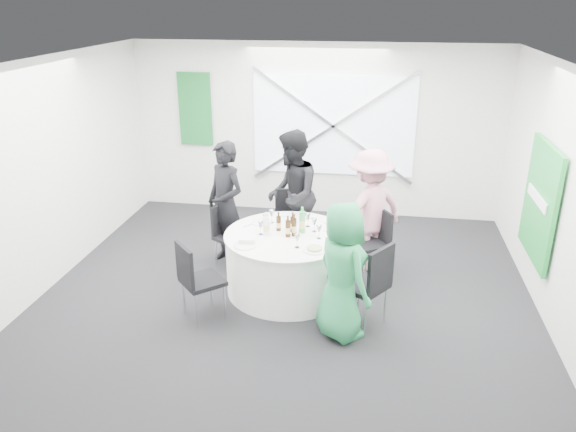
# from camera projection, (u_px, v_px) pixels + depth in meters

# --- Properties ---
(floor) EXTENTS (6.00, 6.00, 0.00)m
(floor) POSITION_uv_depth(u_px,v_px,m) (285.00, 297.00, 6.92)
(floor) COLOR black
(floor) RESTS_ON ground
(ceiling) EXTENTS (6.00, 6.00, 0.00)m
(ceiling) POSITION_uv_depth(u_px,v_px,m) (285.00, 64.00, 5.88)
(ceiling) COLOR silver
(ceiling) RESTS_ON wall_back
(wall_back) EXTENTS (6.00, 0.00, 6.00)m
(wall_back) POSITION_uv_depth(u_px,v_px,m) (315.00, 131.00, 9.15)
(wall_back) COLOR silver
(wall_back) RESTS_ON floor
(wall_front) EXTENTS (6.00, 0.00, 6.00)m
(wall_front) POSITION_uv_depth(u_px,v_px,m) (210.00, 339.00, 3.65)
(wall_front) COLOR silver
(wall_front) RESTS_ON floor
(wall_left) EXTENTS (0.00, 6.00, 6.00)m
(wall_left) POSITION_uv_depth(u_px,v_px,m) (43.00, 177.00, 6.84)
(wall_left) COLOR silver
(wall_left) RESTS_ON floor
(wall_right) EXTENTS (0.00, 6.00, 6.00)m
(wall_right) POSITION_uv_depth(u_px,v_px,m) (563.00, 204.00, 5.96)
(wall_right) COLOR silver
(wall_right) RESTS_ON floor
(window_panel) EXTENTS (2.60, 0.03, 1.60)m
(window_panel) POSITION_uv_depth(u_px,v_px,m) (333.00, 126.00, 9.03)
(window_panel) COLOR white
(window_panel) RESTS_ON wall_back
(window_brace_a) EXTENTS (2.63, 0.05, 1.84)m
(window_brace_a) POSITION_uv_depth(u_px,v_px,m) (333.00, 126.00, 9.00)
(window_brace_a) COLOR silver
(window_brace_a) RESTS_ON window_panel
(window_brace_b) EXTENTS (2.63, 0.05, 1.84)m
(window_brace_b) POSITION_uv_depth(u_px,v_px,m) (333.00, 126.00, 9.00)
(window_brace_b) COLOR silver
(window_brace_b) RESTS_ON window_panel
(green_banner) EXTENTS (0.55, 0.04, 1.20)m
(green_banner) POSITION_uv_depth(u_px,v_px,m) (195.00, 109.00, 9.29)
(green_banner) COLOR #125C27
(green_banner) RESTS_ON wall_back
(green_sign) EXTENTS (0.05, 1.20, 1.40)m
(green_sign) POSITION_uv_depth(u_px,v_px,m) (540.00, 202.00, 6.59)
(green_sign) COLOR #1A9032
(green_sign) RESTS_ON wall_right
(banquet_table) EXTENTS (1.56, 1.56, 0.76)m
(banquet_table) POSITION_uv_depth(u_px,v_px,m) (288.00, 262.00, 6.96)
(banquet_table) COLOR white
(banquet_table) RESTS_ON floor
(chair_back) EXTENTS (0.48, 0.49, 0.94)m
(chair_back) POSITION_uv_depth(u_px,v_px,m) (289.00, 218.00, 7.88)
(chair_back) COLOR black
(chair_back) RESTS_ON floor
(chair_back_left) EXTENTS (0.53, 0.53, 0.84)m
(chair_back_left) POSITION_uv_depth(u_px,v_px,m) (227.00, 231.00, 7.60)
(chair_back_left) COLOR black
(chair_back_left) RESTS_ON floor
(chair_back_right) EXTENTS (0.55, 0.55, 0.88)m
(chair_back_right) POSITION_uv_depth(u_px,v_px,m) (376.00, 237.00, 7.34)
(chair_back_right) COLOR black
(chair_back_right) RESTS_ON floor
(chair_front_right) EXTENTS (0.64, 0.64, 1.01)m
(chair_front_right) POSITION_uv_depth(u_px,v_px,m) (370.00, 280.00, 6.09)
(chair_front_right) COLOR black
(chair_front_right) RESTS_ON floor
(chair_front_left) EXTENTS (0.60, 0.60, 0.94)m
(chair_front_left) POSITION_uv_depth(u_px,v_px,m) (195.00, 276.00, 6.26)
(chair_front_left) COLOR black
(chair_front_left) RESTS_ON floor
(person_man_back_left) EXTENTS (0.75, 0.69, 1.71)m
(person_man_back_left) POSITION_uv_depth(u_px,v_px,m) (226.00, 204.00, 7.53)
(person_man_back_left) COLOR black
(person_man_back_left) RESTS_ON floor
(person_man_back) EXTENTS (0.57, 0.92, 1.80)m
(person_man_back) POSITION_uv_depth(u_px,v_px,m) (292.00, 195.00, 7.72)
(person_man_back) COLOR black
(person_man_back) RESTS_ON floor
(person_woman_pink) EXTENTS (1.13, 1.07, 1.64)m
(person_woman_pink) POSITION_uv_depth(u_px,v_px,m) (369.00, 210.00, 7.41)
(person_woman_pink) COLOR pink
(person_woman_pink) RESTS_ON floor
(person_woman_green) EXTENTS (0.85, 0.89, 1.54)m
(person_woman_green) POSITION_uv_depth(u_px,v_px,m) (342.00, 271.00, 5.89)
(person_woman_green) COLOR #258B4F
(person_woman_green) RESTS_ON floor
(plate_back) EXTENTS (0.28, 0.28, 0.01)m
(plate_back) POSITION_uv_depth(u_px,v_px,m) (296.00, 218.00, 7.28)
(plate_back) COLOR white
(plate_back) RESTS_ON banquet_table
(plate_back_left) EXTENTS (0.27, 0.27, 0.01)m
(plate_back_left) POSITION_uv_depth(u_px,v_px,m) (261.00, 222.00, 7.17)
(plate_back_left) COLOR white
(plate_back_left) RESTS_ON banquet_table
(plate_back_right) EXTENTS (0.28, 0.28, 0.04)m
(plate_back_right) POSITION_uv_depth(u_px,v_px,m) (335.00, 228.00, 6.95)
(plate_back_right) COLOR white
(plate_back_right) RESTS_ON banquet_table
(plate_front_right) EXTENTS (0.27, 0.27, 0.04)m
(plate_front_right) POSITION_uv_depth(u_px,v_px,m) (315.00, 249.00, 6.38)
(plate_front_right) COLOR white
(plate_front_right) RESTS_ON banquet_table
(plate_front_left) EXTENTS (0.26, 0.26, 0.01)m
(plate_front_left) POSITION_uv_depth(u_px,v_px,m) (245.00, 245.00, 6.50)
(plate_front_left) COLOR white
(plate_front_left) RESTS_ON banquet_table
(napkin) EXTENTS (0.19, 0.14, 0.05)m
(napkin) POSITION_uv_depth(u_px,v_px,m) (247.00, 240.00, 6.56)
(napkin) COLOR white
(napkin) RESTS_ON plate_front_left
(beer_bottle_a) EXTENTS (0.06, 0.06, 0.24)m
(beer_bottle_a) POSITION_uv_depth(u_px,v_px,m) (279.00, 224.00, 6.90)
(beer_bottle_a) COLOR #3B210A
(beer_bottle_a) RESTS_ON banquet_table
(beer_bottle_b) EXTENTS (0.06, 0.06, 0.25)m
(beer_bottle_b) POSITION_uv_depth(u_px,v_px,m) (293.00, 224.00, 6.87)
(beer_bottle_b) COLOR #3B210A
(beer_bottle_b) RESTS_ON banquet_table
(beer_bottle_c) EXTENTS (0.06, 0.06, 0.28)m
(beer_bottle_c) POSITION_uv_depth(u_px,v_px,m) (294.00, 227.00, 6.75)
(beer_bottle_c) COLOR #3B210A
(beer_bottle_c) RESTS_ON banquet_table
(beer_bottle_d) EXTENTS (0.06, 0.06, 0.27)m
(beer_bottle_d) POSITION_uv_depth(u_px,v_px,m) (288.00, 229.00, 6.71)
(beer_bottle_d) COLOR #3B210A
(beer_bottle_d) RESTS_ON banquet_table
(green_water_bottle) EXTENTS (0.08, 0.08, 0.33)m
(green_water_bottle) POSITION_uv_depth(u_px,v_px,m) (302.00, 222.00, 6.83)
(green_water_bottle) COLOR #43AE58
(green_water_bottle) RESTS_ON banquet_table
(clear_water_bottle) EXTENTS (0.08, 0.08, 0.29)m
(clear_water_bottle) POSITION_uv_depth(u_px,v_px,m) (266.00, 226.00, 6.78)
(clear_water_bottle) COLOR white
(clear_water_bottle) RESTS_ON banquet_table
(wine_glass_a) EXTENTS (0.07, 0.07, 0.17)m
(wine_glass_a) POSITION_uv_depth(u_px,v_px,m) (297.00, 238.00, 6.42)
(wine_glass_a) COLOR white
(wine_glass_a) RESTS_ON banquet_table
(wine_glass_b) EXTENTS (0.07, 0.07, 0.17)m
(wine_glass_b) POSITION_uv_depth(u_px,v_px,m) (260.00, 225.00, 6.77)
(wine_glass_b) COLOR white
(wine_glass_b) RESTS_ON banquet_table
(wine_glass_c) EXTENTS (0.07, 0.07, 0.17)m
(wine_glass_c) POSITION_uv_depth(u_px,v_px,m) (266.00, 218.00, 6.96)
(wine_glass_c) COLOR white
(wine_glass_c) RESTS_ON banquet_table
(wine_glass_d) EXTENTS (0.07, 0.07, 0.17)m
(wine_glass_d) POSITION_uv_depth(u_px,v_px,m) (314.00, 222.00, 6.85)
(wine_glass_d) COLOR white
(wine_glass_d) RESTS_ON banquet_table
(wine_glass_e) EXTENTS (0.07, 0.07, 0.17)m
(wine_glass_e) POSITION_uv_depth(u_px,v_px,m) (319.00, 229.00, 6.66)
(wine_glass_e) COLOR white
(wine_glass_e) RESTS_ON banquet_table
(wine_glass_f) EXTENTS (0.07, 0.07, 0.17)m
(wine_glass_f) POSITION_uv_depth(u_px,v_px,m) (272.00, 214.00, 7.12)
(wine_glass_f) COLOR white
(wine_glass_f) RESTS_ON banquet_table
(wine_glass_g) EXTENTS (0.07, 0.07, 0.17)m
(wine_glass_g) POSITION_uv_depth(u_px,v_px,m) (308.00, 217.00, 7.00)
(wine_glass_g) COLOR white
(wine_glass_g) RESTS_ON banquet_table
(fork_a) EXTENTS (0.09, 0.14, 0.01)m
(fork_a) POSITION_uv_depth(u_px,v_px,m) (264.00, 219.00, 7.27)
(fork_a) COLOR silver
(fork_a) RESTS_ON banquet_table
(knife_a) EXTENTS (0.10, 0.13, 0.01)m
(knife_a) POSITION_uv_depth(u_px,v_px,m) (247.00, 226.00, 7.06)
(knife_a) COLOR silver
(knife_a) RESTS_ON banquet_table
(fork_b) EXTENTS (0.08, 0.14, 0.01)m
(fork_b) POSITION_uv_depth(u_px,v_px,m) (335.00, 234.00, 6.83)
(fork_b) COLOR silver
(fork_b) RESTS_ON banquet_table
(knife_b) EXTENTS (0.08, 0.14, 0.01)m
(knife_b) POSITION_uv_depth(u_px,v_px,m) (325.00, 224.00, 7.12)
(knife_b) COLOR silver
(knife_b) RESTS_ON banquet_table
(fork_c) EXTENTS (0.15, 0.02, 0.01)m
(fork_c) POSITION_uv_depth(u_px,v_px,m) (307.00, 218.00, 7.30)
(fork_c) COLOR silver
(fork_c) RESTS_ON banquet_table
(knife_c) EXTENTS (0.15, 0.02, 0.01)m
(knife_c) POSITION_uv_depth(u_px,v_px,m) (283.00, 217.00, 7.35)
(knife_c) COLOR silver
(knife_c) RESTS_ON banquet_table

